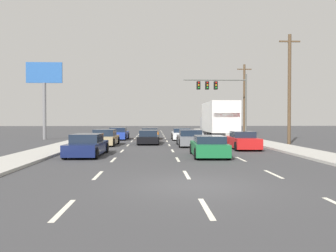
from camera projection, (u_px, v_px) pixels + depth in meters
name	position (u px, v px, depth m)	size (l,w,h in m)	color
ground_plane	(166.00, 139.00, 36.06)	(140.00, 140.00, 0.00)	#3D3D3F
sidewalk_right	(257.00, 142.00, 31.40)	(2.50, 80.00, 0.14)	#B2AFA8
sidewalk_left	(76.00, 142.00, 30.73)	(2.50, 80.00, 0.14)	#B2AFA8
lane_markings	(167.00, 141.00, 33.23)	(6.94, 62.00, 0.01)	silver
car_blue	(119.00, 134.00, 35.99)	(1.96, 4.61, 1.26)	#1E389E
car_tan	(105.00, 138.00, 28.03)	(2.04, 4.20, 1.31)	tan
car_navy	(87.00, 146.00, 20.10)	(1.97, 4.73, 1.28)	#141E4C
car_orange	(150.00, 134.00, 36.81)	(1.98, 4.55, 1.20)	orange
car_black	(149.00, 137.00, 29.81)	(1.89, 4.67, 1.20)	black
car_white	(181.00, 134.00, 35.38)	(2.04, 4.18, 1.20)	white
car_gray	(190.00, 139.00, 27.39)	(2.03, 4.41, 1.29)	slate
car_green	(209.00, 147.00, 19.60)	(2.04, 4.21, 1.21)	#196B38
box_truck	(218.00, 119.00, 33.32)	(2.78, 8.90, 3.74)	white
car_red	(242.00, 141.00, 24.69)	(1.93, 4.56, 1.27)	red
traffic_signal_mast	(218.00, 90.00, 40.65)	(7.56, 0.69, 7.50)	#595B56
utility_pole_mid	(289.00, 88.00, 29.28)	(1.80, 0.28, 9.36)	brown
utility_pole_far	(244.00, 99.00, 43.14)	(1.80, 0.28, 9.00)	brown
roadside_billboard	(44.00, 85.00, 35.97)	(3.73, 0.36, 8.09)	slate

